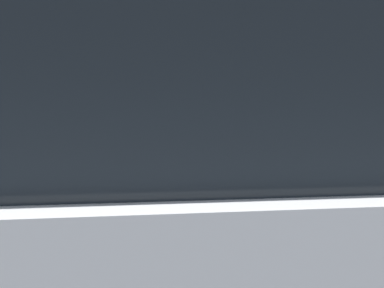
{
  "coord_description": "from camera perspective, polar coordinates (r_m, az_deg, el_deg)",
  "views": [
    {
      "loc": [
        -0.81,
        -2.69,
        1.21
      ],
      "look_at": [
        0.02,
        0.54,
        1.11
      ],
      "focal_mm": 56.48,
      "sensor_mm": 36.0,
      "label": 1
    }
  ],
  "objects": [
    {
      "name": "pedestrian_at_meter",
      "position": [
        3.35,
        -3.08,
        1.23
      ],
      "size": [
        0.75,
        0.52,
        1.79
      ],
      "rotation": [
        0.0,
        0.0,
        -0.33
      ],
      "color": "#1E233F",
      "rests_on": "sidewalk_curb"
    },
    {
      "name": "sidewalk_curb",
      "position": [
        4.39,
        -3.35,
        -13.26
      ],
      "size": [
        36.0,
        2.94,
        0.15
      ],
      "primitive_type": "cube",
      "color": "#9E9B93",
      "rests_on": "ground"
    },
    {
      "name": "background_railing",
      "position": [
        5.58,
        -6.03,
        -1.85
      ],
      "size": [
        24.06,
        0.06,
        1.0
      ],
      "color": "#1E602D",
      "rests_on": "sidewalk_curb"
    },
    {
      "name": "parking_meter",
      "position": [
        3.34,
        5.28,
        0.59
      ],
      "size": [
        0.16,
        0.17,
        1.42
      ],
      "rotation": [
        0.0,
        0.0,
        3.21
      ],
      "color": "slate",
      "rests_on": "sidewalk_curb"
    },
    {
      "name": "parked_sedan_white",
      "position": [
        1.59,
        2.02,
        -10.43
      ],
      "size": [
        4.64,
        1.89,
        1.76
      ],
      "rotation": [
        0.0,
        0.0,
        -1.59
      ],
      "color": "white",
      "rests_on": "ground"
    }
  ]
}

